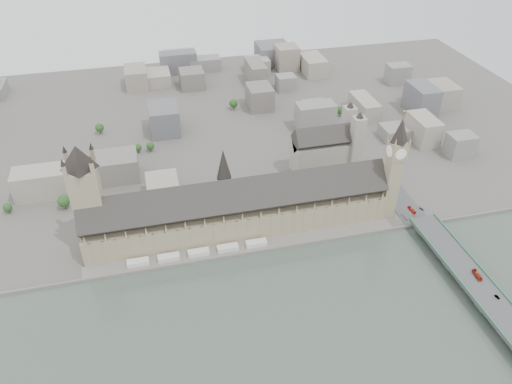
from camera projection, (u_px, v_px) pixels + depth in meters
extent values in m
plane|color=#595651|center=(243.00, 243.00, 434.13)|extent=(900.00, 900.00, 0.00)
cube|color=slate|center=(247.00, 253.00, 421.38)|extent=(600.00, 1.50, 3.00)
cube|color=slate|center=(245.00, 248.00, 427.61)|extent=(270.00, 15.00, 2.00)
cube|color=white|center=(138.00, 262.00, 408.77)|extent=(18.00, 7.00, 4.00)
cube|color=white|center=(169.00, 257.00, 413.63)|extent=(18.00, 7.00, 4.00)
cube|color=white|center=(199.00, 252.00, 418.49)|extent=(18.00, 7.00, 4.00)
cube|color=white|center=(228.00, 248.00, 423.35)|extent=(18.00, 7.00, 4.00)
cube|color=white|center=(256.00, 243.00, 428.21)|extent=(18.00, 7.00, 4.00)
cube|color=#9A8968|center=(238.00, 218.00, 442.72)|extent=(265.00, 40.00, 25.00)
cube|color=#312E2C|center=(238.00, 198.00, 429.64)|extent=(265.00, 40.73, 40.73)
cube|color=#9A8968|center=(390.00, 187.00, 449.33)|extent=(12.00, 12.00, 62.00)
cube|color=#9D8B6C|center=(397.00, 150.00, 426.74)|extent=(14.00, 14.00, 16.00)
cylinder|color=white|center=(405.00, 149.00, 428.14)|extent=(0.60, 10.00, 10.00)
cylinder|color=white|center=(389.00, 151.00, 425.34)|extent=(0.60, 10.00, 10.00)
cylinder|color=white|center=(393.00, 146.00, 432.44)|extent=(10.00, 0.60, 10.00)
cylinder|color=white|center=(401.00, 154.00, 421.04)|extent=(10.00, 0.60, 10.00)
cone|color=#292420|center=(401.00, 130.00, 415.74)|extent=(17.00, 17.00, 22.00)
cylinder|color=gold|center=(404.00, 115.00, 407.63)|extent=(1.00, 1.00, 6.00)
sphere|color=gold|center=(404.00, 111.00, 405.60)|extent=(2.00, 2.00, 2.00)
cone|color=#9D8B6C|center=(403.00, 133.00, 426.20)|extent=(2.40, 2.40, 8.00)
cone|color=#9D8B6C|center=(389.00, 135.00, 423.67)|extent=(2.40, 2.40, 8.00)
cone|color=#9D8B6C|center=(410.00, 141.00, 415.91)|extent=(2.40, 2.40, 8.00)
cone|color=#9D8B6C|center=(396.00, 142.00, 413.38)|extent=(2.40, 2.40, 8.00)
cube|color=#9A8968|center=(90.00, 209.00, 407.82)|extent=(23.00, 23.00, 80.00)
cone|color=#292420|center=(78.00, 157.00, 378.85)|extent=(30.00, 30.00, 20.00)
cylinder|color=#9D8B6C|center=(225.00, 188.00, 427.86)|extent=(12.00, 12.00, 20.00)
cone|color=#292420|center=(223.00, 164.00, 413.95)|extent=(13.00, 13.00, 28.00)
cube|color=#474749|center=(467.00, 277.00, 393.39)|extent=(25.00, 325.00, 10.25)
cube|color=#A39C93|center=(321.00, 156.00, 519.90)|extent=(60.00, 28.00, 34.00)
cube|color=#312E2C|center=(323.00, 138.00, 507.16)|extent=(60.00, 28.28, 28.28)
cube|color=#A39C93|center=(347.00, 135.00, 526.93)|extent=(12.00, 12.00, 64.00)
cube|color=#A39C93|center=(356.00, 146.00, 507.93)|extent=(12.00, 12.00, 64.00)
imported|color=red|center=(412.00, 210.00, 453.48)|extent=(3.46, 10.83, 2.96)
imported|color=#B53116|center=(477.00, 275.00, 386.02)|extent=(4.12, 11.94, 3.26)
imported|color=gray|center=(497.00, 297.00, 368.71)|extent=(2.38, 4.46, 1.40)
imported|color=gray|center=(422.00, 209.00, 455.95)|extent=(3.56, 5.73, 1.55)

